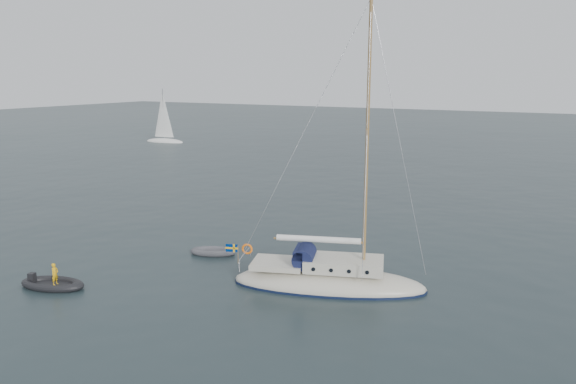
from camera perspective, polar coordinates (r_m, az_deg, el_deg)
The scene contains 5 objects.
ground at distance 28.72m, azimuth 0.47°, elevation -9.76°, with size 300.00×300.00×0.00m, color black.
sailboat at distance 28.57m, azimuth 4.17°, elevation -7.54°, with size 10.28×3.08×14.64m.
dinghy at distance 34.11m, azimuth -7.63°, elevation -6.02°, with size 2.73×1.23×0.39m.
rib at distance 31.16m, azimuth -22.82°, elevation -8.56°, with size 3.45×1.57×1.31m.
distant_yacht_a at distance 91.66m, azimuth -12.54°, elevation 7.34°, with size 6.74×3.59×8.93m.
Camera 1 is at (12.64, -23.53, 10.57)m, focal length 35.00 mm.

